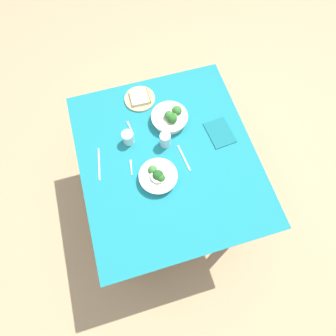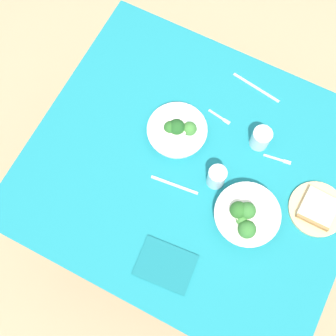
{
  "view_description": "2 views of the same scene",
  "coord_description": "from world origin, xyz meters",
  "px_view_note": "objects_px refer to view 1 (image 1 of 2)",
  "views": [
    {
      "loc": [
        -0.68,
        0.2,
        2.26
      ],
      "look_at": [
        -0.08,
        0.02,
        0.78
      ],
      "focal_mm": 29.63,
      "sensor_mm": 36.0,
      "label": 1
    },
    {
      "loc": [
        0.15,
        -0.5,
        2.28
      ],
      "look_at": [
        -0.08,
        -0.05,
        0.78
      ],
      "focal_mm": 47.1,
      "sensor_mm": 36.0,
      "label": 2
    }
  ],
  "objects_px": {
    "broccoli_bowl_far": "(158,176)",
    "table_knife_left": "(184,158)",
    "fork_by_near_bowl": "(130,127)",
    "napkin_folded_upper": "(220,133)",
    "water_glass_center": "(128,138)",
    "table_knife_right": "(99,164)",
    "fork_by_far_bowl": "(131,166)",
    "broccoli_bowl_near": "(170,118)",
    "water_glass_side": "(165,140)",
    "bread_side_plate": "(140,98)"
  },
  "relations": [
    {
      "from": "bread_side_plate",
      "to": "water_glass_side",
      "type": "xyz_separation_m",
      "value": [
        -0.36,
        -0.07,
        0.04
      ]
    },
    {
      "from": "fork_by_far_bowl",
      "to": "fork_by_near_bowl",
      "type": "height_order",
      "value": "same"
    },
    {
      "from": "broccoli_bowl_near",
      "to": "water_glass_center",
      "type": "bearing_deg",
      "value": 103.38
    },
    {
      "from": "broccoli_bowl_near",
      "to": "water_glass_side",
      "type": "relative_size",
      "value": 2.29
    },
    {
      "from": "bread_side_plate",
      "to": "water_glass_center",
      "type": "relative_size",
      "value": 2.3
    },
    {
      "from": "water_glass_center",
      "to": "broccoli_bowl_near",
      "type": "bearing_deg",
      "value": -76.62
    },
    {
      "from": "table_knife_right",
      "to": "napkin_folded_upper",
      "type": "xyz_separation_m",
      "value": [
        -0.0,
        -0.76,
        0.0
      ]
    },
    {
      "from": "fork_by_far_bowl",
      "to": "napkin_folded_upper",
      "type": "distance_m",
      "value": 0.59
    },
    {
      "from": "fork_by_near_bowl",
      "to": "napkin_folded_upper",
      "type": "distance_m",
      "value": 0.56
    },
    {
      "from": "bread_side_plate",
      "to": "table_knife_right",
      "type": "height_order",
      "value": "bread_side_plate"
    },
    {
      "from": "water_glass_center",
      "to": "napkin_folded_upper",
      "type": "xyz_separation_m",
      "value": [
        -0.1,
        -0.56,
        -0.04
      ]
    },
    {
      "from": "fork_by_far_bowl",
      "to": "napkin_folded_upper",
      "type": "bearing_deg",
      "value": -74.33
    },
    {
      "from": "water_glass_center",
      "to": "water_glass_side",
      "type": "relative_size",
      "value": 0.87
    },
    {
      "from": "broccoli_bowl_near",
      "to": "table_knife_left",
      "type": "height_order",
      "value": "broccoli_bowl_near"
    },
    {
      "from": "broccoli_bowl_far",
      "to": "fork_by_near_bowl",
      "type": "bearing_deg",
      "value": 11.76
    },
    {
      "from": "water_glass_side",
      "to": "table_knife_left",
      "type": "height_order",
      "value": "water_glass_side"
    },
    {
      "from": "broccoli_bowl_near",
      "to": "napkin_folded_upper",
      "type": "relative_size",
      "value": 1.19
    },
    {
      "from": "fork_by_far_bowl",
      "to": "fork_by_near_bowl",
      "type": "xyz_separation_m",
      "value": [
        0.26,
        -0.06,
        0.0
      ]
    },
    {
      "from": "broccoli_bowl_near",
      "to": "napkin_folded_upper",
      "type": "bearing_deg",
      "value": -122.23
    },
    {
      "from": "bread_side_plate",
      "to": "fork_by_far_bowl",
      "type": "bearing_deg",
      "value": 159.64
    },
    {
      "from": "fork_by_near_bowl",
      "to": "broccoli_bowl_far",
      "type": "bearing_deg",
      "value": -176.79
    },
    {
      "from": "table_knife_right",
      "to": "fork_by_near_bowl",
      "type": "bearing_deg",
      "value": -41.78
    },
    {
      "from": "fork_by_near_bowl",
      "to": "napkin_folded_upper",
      "type": "xyz_separation_m",
      "value": [
        -0.2,
        -0.53,
        0.0
      ]
    },
    {
      "from": "water_glass_center",
      "to": "napkin_folded_upper",
      "type": "height_order",
      "value": "water_glass_center"
    },
    {
      "from": "water_glass_side",
      "to": "table_knife_left",
      "type": "xyz_separation_m",
      "value": [
        -0.12,
        -0.08,
        -0.05
      ]
    },
    {
      "from": "table_knife_left",
      "to": "napkin_folded_upper",
      "type": "distance_m",
      "value": 0.29
    },
    {
      "from": "water_glass_side",
      "to": "napkin_folded_upper",
      "type": "relative_size",
      "value": 0.52
    },
    {
      "from": "table_knife_left",
      "to": "table_knife_right",
      "type": "relative_size",
      "value": 0.86
    },
    {
      "from": "water_glass_center",
      "to": "fork_by_far_bowl",
      "type": "xyz_separation_m",
      "value": [
        -0.17,
        0.03,
        -0.04
      ]
    },
    {
      "from": "broccoli_bowl_far",
      "to": "table_knife_left",
      "type": "height_order",
      "value": "broccoli_bowl_far"
    },
    {
      "from": "fork_by_near_bowl",
      "to": "napkin_folded_upper",
      "type": "height_order",
      "value": "napkin_folded_upper"
    },
    {
      "from": "napkin_folded_upper",
      "to": "fork_by_far_bowl",
      "type": "bearing_deg",
      "value": 96.56
    },
    {
      "from": "water_glass_side",
      "to": "broccoli_bowl_far",
      "type": "bearing_deg",
      "value": 153.48
    },
    {
      "from": "table_knife_right",
      "to": "fork_by_far_bowl",
      "type": "bearing_deg",
      "value": -102.5
    },
    {
      "from": "table_knife_left",
      "to": "table_knife_right",
      "type": "height_order",
      "value": "same"
    },
    {
      "from": "broccoli_bowl_far",
      "to": "napkin_folded_upper",
      "type": "distance_m",
      "value": 0.49
    },
    {
      "from": "broccoli_bowl_far",
      "to": "water_glass_side",
      "type": "distance_m",
      "value": 0.23
    },
    {
      "from": "fork_by_near_bowl",
      "to": "table_knife_right",
      "type": "distance_m",
      "value": 0.3
    },
    {
      "from": "broccoli_bowl_near",
      "to": "fork_by_far_bowl",
      "type": "xyz_separation_m",
      "value": [
        -0.24,
        0.31,
        -0.04
      ]
    },
    {
      "from": "fork_by_near_bowl",
      "to": "table_knife_left",
      "type": "xyz_separation_m",
      "value": [
        -0.3,
        -0.26,
        -0.0
      ]
    },
    {
      "from": "napkin_folded_upper",
      "to": "water_glass_center",
      "type": "bearing_deg",
      "value": 79.5
    },
    {
      "from": "water_glass_center",
      "to": "table_knife_right",
      "type": "relative_size",
      "value": 0.42
    },
    {
      "from": "broccoli_bowl_near",
      "to": "bread_side_plate",
      "type": "distance_m",
      "value": 0.26
    },
    {
      "from": "broccoli_bowl_far",
      "to": "fork_by_far_bowl",
      "type": "xyz_separation_m",
      "value": [
        0.12,
        0.13,
        -0.03
      ]
    },
    {
      "from": "water_glass_center",
      "to": "napkin_folded_upper",
      "type": "bearing_deg",
      "value": -100.5
    },
    {
      "from": "table_knife_left",
      "to": "bread_side_plate",
      "type": "bearing_deg",
      "value": -169.43
    },
    {
      "from": "broccoli_bowl_far",
      "to": "fork_by_near_bowl",
      "type": "xyz_separation_m",
      "value": [
        0.38,
        0.08,
        -0.03
      ]
    },
    {
      "from": "broccoli_bowl_near",
      "to": "fork_by_far_bowl",
      "type": "height_order",
      "value": "broccoli_bowl_near"
    },
    {
      "from": "water_glass_center",
      "to": "water_glass_side",
      "type": "bearing_deg",
      "value": -110.98
    },
    {
      "from": "fork_by_far_bowl",
      "to": "bread_side_plate",
      "type": "bearing_deg",
      "value": -11.25
    }
  ]
}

